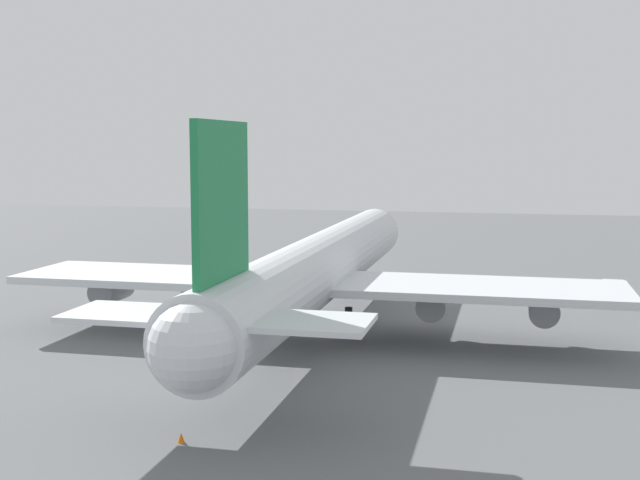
{
  "coord_description": "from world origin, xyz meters",
  "views": [
    {
      "loc": [
        -76.35,
        -17.79,
        17.75
      ],
      "look_at": [
        0.0,
        0.0,
        8.65
      ],
      "focal_mm": 46.48,
      "sensor_mm": 36.0,
      "label": 1
    }
  ],
  "objects_px": {
    "cargo_airplane": "(319,269)",
    "safety_cone_tail": "(181,438)",
    "safety_cone_nose": "(403,276)",
    "baggage_tug": "(614,292)"
  },
  "relations": [
    {
      "from": "baggage_tug",
      "to": "cargo_airplane",
      "type": "bearing_deg",
      "value": 125.91
    },
    {
      "from": "safety_cone_nose",
      "to": "safety_cone_tail",
      "type": "height_order",
      "value": "safety_cone_nose"
    },
    {
      "from": "cargo_airplane",
      "to": "safety_cone_tail",
      "type": "xyz_separation_m",
      "value": [
        -31.37,
        1.13,
        -5.63
      ]
    },
    {
      "from": "safety_cone_nose",
      "to": "safety_cone_tail",
      "type": "xyz_separation_m",
      "value": [
        -63.49,
        5.04,
        -0.1
      ]
    },
    {
      "from": "safety_cone_tail",
      "to": "safety_cone_nose",
      "type": "bearing_deg",
      "value": -4.54
    },
    {
      "from": "cargo_airplane",
      "to": "safety_cone_nose",
      "type": "relative_size",
      "value": 86.52
    },
    {
      "from": "safety_cone_nose",
      "to": "safety_cone_tail",
      "type": "bearing_deg",
      "value": 175.46
    },
    {
      "from": "cargo_airplane",
      "to": "safety_cone_tail",
      "type": "bearing_deg",
      "value": 177.94
    },
    {
      "from": "cargo_airplane",
      "to": "safety_cone_tail",
      "type": "relative_size",
      "value": 115.87
    },
    {
      "from": "cargo_airplane",
      "to": "safety_cone_nose",
      "type": "bearing_deg",
      "value": -6.93
    }
  ]
}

